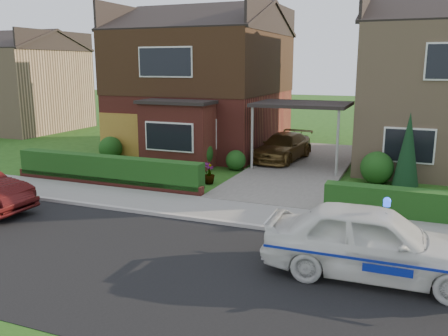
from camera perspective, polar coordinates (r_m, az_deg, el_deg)
The scene contains 21 objects.
ground at distance 10.39m, azimuth -4.93°, elevation -12.18°, with size 120.00×120.00×0.00m, color #1D4612.
road at distance 10.39m, azimuth -4.93°, elevation -12.18°, with size 60.00×6.00×0.02m, color black.
kerb at distance 12.96m, azimuth 1.19°, elevation -6.76°, with size 60.00×0.16×0.12m, color #9E9993.
sidewalk at distance 13.90m, azimuth 2.73°, elevation -5.48°, with size 60.00×2.00×0.10m, color slate.
driveway at distance 20.33m, azimuth 9.16°, elevation 0.16°, with size 3.80×12.00×0.12m, color #666059.
house_left at distance 24.49m, azimuth -2.49°, elevation 11.21°, with size 7.50×9.53×7.25m.
carport_link at distance 19.90m, azimuth 9.39°, elevation 7.45°, with size 3.80×3.00×2.77m.
garage_door at distance 22.49m, azimuth -12.36°, elevation 3.76°, with size 2.20×0.10×2.10m, color brown.
dwarf_wall at distance 17.53m, azimuth -14.11°, elevation -1.62°, with size 7.70×0.25×0.36m, color maroon.
hedge_left at distance 17.69m, azimuth -13.80°, elevation -2.08°, with size 7.50×0.55×0.90m, color #143B12.
shrub_left_far at distance 22.34m, azimuth -13.49°, elevation 2.33°, with size 1.08×1.08×1.08m, color #143B12.
shrub_left_mid at distance 19.90m, azimuth -3.20°, elevation 1.80°, with size 1.32×1.32×1.32m, color #143B12.
shrub_left_near at distance 19.61m, azimuth 1.42°, elevation 0.94°, with size 0.84×0.84×0.84m, color #143B12.
shrub_right_near at distance 18.22m, azimuth 17.92°, elevation 0.03°, with size 1.20×1.20×1.20m, color #143B12.
conifer_a at distance 17.86m, azimuth 21.22°, elevation 1.84°, with size 0.90×0.90×2.60m, color black.
neighbour_left at distance 34.50m, azimuth -23.21°, elevation 8.56°, with size 6.50×7.00×5.20m, color tan.
police_car at distance 10.26m, azimuth 17.45°, elevation -8.49°, with size 4.08×4.48×1.68m.
driveway_car at distance 21.29m, azimuth 7.14°, elevation 2.54°, with size 1.64×4.04×1.17m, color brown.
potted_plant_a at distance 17.07m, azimuth -7.76°, elevation -1.04°, with size 0.40×0.27×0.76m, color gray.
potted_plant_b at distance 20.22m, azimuth -6.61°, elevation 1.14°, with size 0.35×0.44×0.79m, color gray.
potted_plant_c at distance 17.35m, azimuth -1.83°, elevation -0.68°, with size 0.44×0.44×0.78m, color gray.
Camera 1 is at (4.33, -8.40, 4.31)m, focal length 38.00 mm.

